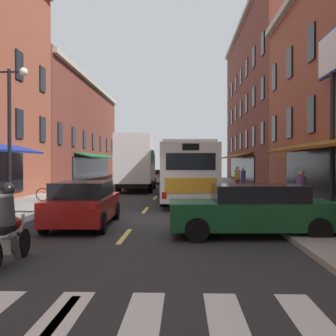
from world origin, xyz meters
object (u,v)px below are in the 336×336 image
at_px(pedestrian_rear, 301,192).
at_px(box_truck, 137,163).
at_px(bicycle_mid, 53,194).
at_px(pedestrian_far, 243,178).
at_px(transit_bus, 186,171).
at_px(motorcycle_rider, 8,230).
at_px(sedan_near, 84,203).
at_px(street_lamp_twin, 9,133).
at_px(pedestrian_mid, 237,179).
at_px(billboard_sign, 333,74).
at_px(sedan_far, 253,210).
at_px(sedan_mid, 151,176).

bearing_deg(pedestrian_rear, box_truck, -106.60).
xyz_separation_m(box_truck, bicycle_mid, (-3.15, -9.55, -1.56)).
bearing_deg(pedestrian_far, bicycle_mid, 152.26).
xyz_separation_m(transit_bus, motorcycle_rider, (-3.63, -14.93, -0.91)).
relative_size(box_truck, sedan_near, 1.73).
distance_m(transit_bus, street_lamp_twin, 10.18).
bearing_deg(pedestrian_mid, billboard_sign, 15.97).
xyz_separation_m(box_truck, street_lamp_twin, (-3.20, -14.67, 1.12)).
bearing_deg(pedestrian_rear, street_lamp_twin, -43.75).
xyz_separation_m(sedan_near, street_lamp_twin, (-3.34, 2.18, 2.45)).
bearing_deg(billboard_sign, sedan_far, -133.27).
bearing_deg(sedan_far, street_lamp_twin, 155.40).
relative_size(billboard_sign, transit_bus, 0.58).
bearing_deg(sedan_far, sedan_near, 161.60).
xyz_separation_m(transit_bus, pedestrian_rear, (4.28, -7.26, -0.65)).
height_order(billboard_sign, sedan_far, billboard_sign).
xyz_separation_m(billboard_sign, transit_bus, (-5.27, 7.71, -3.67)).
xyz_separation_m(box_truck, pedestrian_rear, (7.79, -14.44, -1.09)).
height_order(pedestrian_rear, street_lamp_twin, street_lamp_twin).
height_order(box_truck, pedestrian_far, box_truck).
height_order(sedan_mid, sedan_far, sedan_far).
xyz_separation_m(sedan_near, pedestrian_rear, (7.65, 2.41, 0.24)).
xyz_separation_m(billboard_sign, sedan_near, (-8.64, -1.95, -4.55)).
distance_m(pedestrian_far, pedestrian_rear, 15.07).
relative_size(motorcycle_rider, pedestrian_far, 1.30).
distance_m(pedestrian_far, street_lamp_twin, 18.96).
bearing_deg(motorcycle_rider, pedestrian_rear, 44.09).
height_order(sedan_far, street_lamp_twin, street_lamp_twin).
bearing_deg(sedan_far, pedestrian_rear, 59.11).
height_order(sedan_far, pedestrian_rear, pedestrian_rear).
xyz_separation_m(motorcycle_rider, pedestrian_far, (7.90, 22.73, 0.24)).
relative_size(transit_bus, sedan_near, 2.55).
bearing_deg(sedan_near, billboard_sign, 12.75).
bearing_deg(sedan_mid, sedan_far, -80.27).
bearing_deg(transit_bus, sedan_near, -109.21).
xyz_separation_m(motorcycle_rider, bicycle_mid, (-3.02, 12.56, -0.21)).
distance_m(sedan_near, pedestrian_rear, 8.02).
bearing_deg(sedan_far, bicycle_mid, 133.17).
xyz_separation_m(pedestrian_mid, pedestrian_rear, (0.85, -11.91, -0.04)).
relative_size(box_truck, pedestrian_rear, 4.85).
bearing_deg(box_truck, motorcycle_rider, -90.32).
distance_m(billboard_sign, street_lamp_twin, 12.17).
bearing_deg(billboard_sign, motorcycle_rider, -140.99).
xyz_separation_m(billboard_sign, sedan_mid, (-8.54, 25.97, -4.58)).
distance_m(motorcycle_rider, bicycle_mid, 12.92).
relative_size(box_truck, street_lamp_twin, 1.43).
bearing_deg(bicycle_mid, sedan_near, -65.78).
bearing_deg(sedan_near, bicycle_mid, 114.22).
relative_size(sedan_mid, pedestrian_mid, 2.58).
relative_size(pedestrian_mid, pedestrian_far, 1.06).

